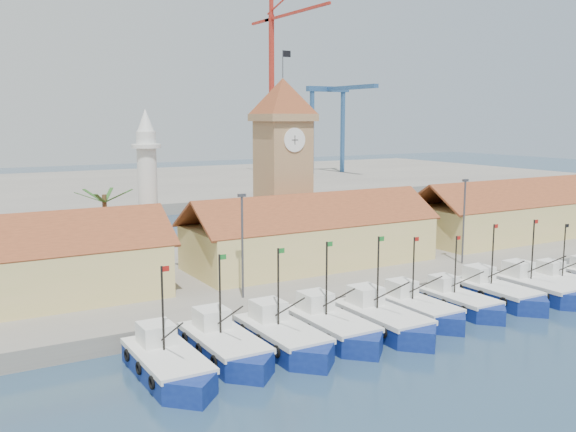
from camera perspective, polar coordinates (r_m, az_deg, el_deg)
ground at (r=53.62m, az=13.70°, el=-9.87°), size 400.00×400.00×0.00m
quay at (r=71.91m, az=0.35°, el=-4.23°), size 140.00×32.00×1.50m
terminal at (r=151.46m, az=-16.44°, el=2.35°), size 240.00×80.00×2.00m
boat_0 at (r=43.62m, az=-10.51°, el=-13.04°), size 3.74×10.25×7.76m
boat_1 at (r=46.30m, az=-5.50°, el=-11.62°), size 3.76×10.31×7.80m
boat_2 at (r=47.83m, az=-0.29°, el=-10.89°), size 3.80×10.40×7.87m
boat_3 at (r=50.18m, az=4.02°, el=-9.95°), size 3.81×10.44×7.90m
boat_4 at (r=52.18m, az=8.58°, el=-9.28°), size 3.86×10.58×8.01m
boat_5 at (r=55.78m, az=11.59°, el=-8.24°), size 3.54×9.69×7.33m
boat_6 at (r=58.91m, az=15.13°, el=-7.49°), size 3.37×9.22×6.98m
boat_7 at (r=62.38m, az=18.21°, el=-6.66°), size 3.68×10.09×7.64m
boat_8 at (r=65.42m, az=21.39°, el=-6.10°), size 3.76×10.29×7.79m
boat_9 at (r=68.43m, az=23.74°, el=-5.67°), size 3.40×9.32×7.05m
hall_center at (r=67.90m, az=2.07°, el=-2.22°), size 27.04×10.13×7.61m
hall_right at (r=88.97m, az=19.77°, el=-0.12°), size 31.20×10.13×7.61m
clock_tower at (r=71.98m, az=-0.46°, el=4.82°), size 5.80×5.80×22.70m
minaret at (r=67.95m, az=-12.37°, el=2.49°), size 3.00×3.00×16.30m
palm_tree at (r=65.15m, az=-15.91°, el=-1.00°), size 5.60×5.03×8.39m
lamp_posts at (r=61.25m, az=6.47°, el=-1.10°), size 80.70×0.25×9.03m
crane_red_right at (r=160.17m, az=-1.17°, el=12.75°), size 1.00×35.48×46.66m
gantry at (r=173.18m, az=4.18°, el=9.75°), size 13.00×22.00×23.20m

